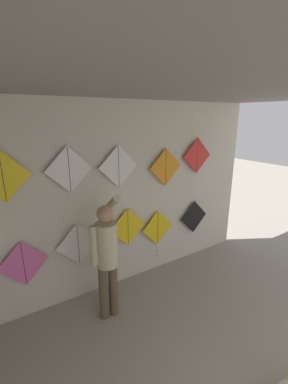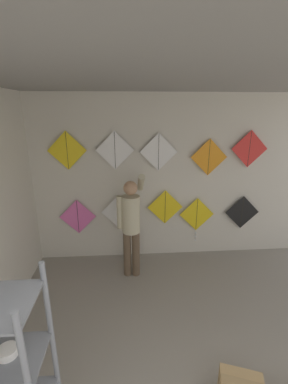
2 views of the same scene
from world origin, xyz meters
TOP-DOWN VIEW (x-y plane):
  - back_panel at (0.00, 4.14)m, footprint 5.03×0.06m
  - ceiling_slab at (0.00, 2.05)m, footprint 5.03×4.91m
  - shopkeeper at (-0.52, 3.53)m, footprint 0.42×0.57m
  - kite_0 at (-1.42, 4.05)m, footprint 0.61×0.01m
  - kite_1 at (-0.71, 4.05)m, footprint 0.61×0.01m
  - kite_2 at (0.08, 4.05)m, footprint 0.61×0.01m
  - kite_3 at (0.64, 4.05)m, footprint 0.61×0.04m
  - kite_4 at (1.46, 4.05)m, footprint 0.61×0.01m
  - kite_5 at (-1.49, 4.05)m, footprint 0.61×0.01m
  - kite_6 at (-0.75, 4.05)m, footprint 0.61×0.01m
  - kite_7 at (-0.05, 4.05)m, footprint 0.61×0.01m
  - kite_8 at (0.78, 4.05)m, footprint 0.61×0.01m
  - kite_9 at (1.45, 4.05)m, footprint 0.61×0.01m

SIDE VIEW (x-z plane):
  - kite_3 at x=0.64m, z-range 0.34..1.16m
  - kite_4 at x=1.46m, z-range 0.49..1.10m
  - kite_0 at x=-1.42m, z-range 0.50..1.11m
  - kite_1 at x=-0.71m, z-range 0.56..1.18m
  - kite_2 at x=0.08m, z-range 0.63..1.24m
  - shopkeeper at x=-0.52m, z-range 0.11..1.77m
  - back_panel at x=0.00m, z-range 0.00..2.80m
  - kite_8 at x=0.78m, z-range 1.49..2.10m
  - kite_7 at x=-0.05m, z-range 1.58..2.20m
  - kite_9 at x=1.45m, z-range 1.62..2.23m
  - kite_6 at x=-0.75m, z-range 1.62..2.23m
  - kite_5 at x=-1.49m, z-range 1.62..2.23m
  - ceiling_slab at x=0.00m, z-range 2.80..2.84m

